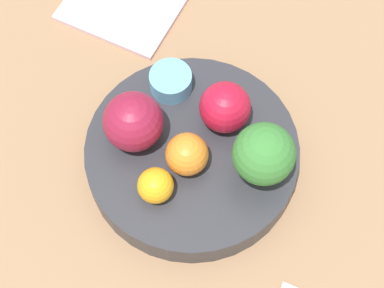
{
  "coord_description": "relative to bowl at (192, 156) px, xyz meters",
  "views": [
    {
      "loc": [
        -0.21,
        0.21,
        0.66
      ],
      "look_at": [
        0.0,
        0.0,
        0.07
      ],
      "focal_mm": 60.0,
      "sensor_mm": 36.0,
      "label": 1
    }
  ],
  "objects": [
    {
      "name": "apple_red",
      "position": [
        0.05,
        0.03,
        0.05
      ],
      "size": [
        0.06,
        0.06,
        0.06
      ],
      "color": "maroon",
      "rests_on": "bowl"
    },
    {
      "name": "orange_front",
      "position": [
        -0.01,
        0.02,
        0.04
      ],
      "size": [
        0.04,
        0.04,
        0.04
      ],
      "color": "orange",
      "rests_on": "bowl"
    },
    {
      "name": "small_cup",
      "position": [
        0.07,
        -0.04,
        0.03
      ],
      "size": [
        0.05,
        0.05,
        0.02
      ],
      "color": "#66B2DB",
      "rests_on": "bowl"
    },
    {
      "name": "orange_back",
      "position": [
        -0.01,
        0.06,
        0.04
      ],
      "size": [
        0.04,
        0.04,
        0.04
      ],
      "color": "orange",
      "rests_on": "bowl"
    },
    {
      "name": "broccoli",
      "position": [
        -0.07,
        -0.03,
        0.06
      ],
      "size": [
        0.06,
        0.06,
        0.08
      ],
      "color": "#8CB76B",
      "rests_on": "bowl"
    },
    {
      "name": "ground_plane",
      "position": [
        0.0,
        0.0,
        -0.04
      ],
      "size": [
        6.0,
        6.0,
        0.0
      ],
      "primitive_type": "plane",
      "color": "gray"
    },
    {
      "name": "napkin",
      "position": [
        0.21,
        -0.09,
        -0.02
      ],
      "size": [
        0.17,
        0.15,
        0.01
      ],
      "color": "beige",
      "rests_on": "table_surface"
    },
    {
      "name": "table_surface",
      "position": [
        0.0,
        0.0,
        -0.03
      ],
      "size": [
        1.2,
        1.2,
        0.02
      ],
      "color": "#936D4C",
      "rests_on": "ground_plane"
    },
    {
      "name": "apple_green",
      "position": [
        0.0,
        -0.05,
        0.05
      ],
      "size": [
        0.05,
        0.05,
        0.05
      ],
      "color": "#B7142D",
      "rests_on": "bowl"
    },
    {
      "name": "bowl",
      "position": [
        0.0,
        0.0,
        0.0
      ],
      "size": [
        0.23,
        0.23,
        0.04
      ],
      "color": "#2D2D33",
      "rests_on": "table_surface"
    }
  ]
}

